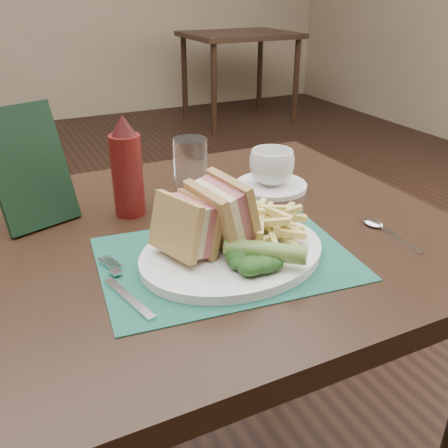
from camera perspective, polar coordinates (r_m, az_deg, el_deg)
name	(u,v)px	position (r m, az deg, el deg)	size (l,w,h in m)	color
floor	(141,375)	(1.70, -9.42, -16.63)	(7.00, 7.00, 0.00)	black
wall_back	(22,123)	(4.87, -22.08, 10.60)	(6.00, 6.00, 0.00)	gray
table_main	(201,390)	(1.09, -2.63, -18.46)	(0.90, 0.75, 0.75)	black
table_bg_right	(239,78)	(4.57, 1.72, 16.37)	(0.90, 0.75, 0.75)	black
placemat	(226,258)	(0.78, 0.18, -3.94)	(0.38, 0.27, 0.00)	#195243
plate	(232,253)	(0.78, 0.97, -3.36)	(0.30, 0.24, 0.01)	white
sandwich_half_a	(176,230)	(0.73, -5.55, -0.65)	(0.06, 0.09, 0.09)	tan
sandwich_half_b	(212,215)	(0.75, -1.41, 0.99)	(0.06, 0.11, 0.10)	tan
kale_garnish	(252,259)	(0.72, 3.27, -4.01)	(0.11, 0.08, 0.03)	#183B15
pickle_spear	(265,251)	(0.72, 4.76, -3.12)	(0.03, 0.03, 0.12)	#52772D
fries_pile	(266,220)	(0.80, 4.84, 0.47)	(0.18, 0.20, 0.06)	#E5D072
fork	(122,285)	(0.72, -11.53, -6.80)	(0.03, 0.17, 0.01)	silver
spoon	(390,232)	(0.90, 18.49, -0.90)	(0.03, 0.15, 0.01)	silver
saucer	(271,186)	(1.05, 5.37, 4.37)	(0.15, 0.15, 0.01)	white
coffee_cup	(272,167)	(1.04, 5.47, 6.51)	(0.09, 0.09, 0.07)	white
drinking_glass	(191,172)	(0.95, -3.81, 5.92)	(0.06, 0.06, 0.13)	white
ketchup_bottle	(127,166)	(0.91, -11.07, 6.51)	(0.06, 0.06, 0.19)	#54100E
check_presenter	(29,168)	(0.92, -21.36, 6.03)	(0.13, 0.01, 0.21)	black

